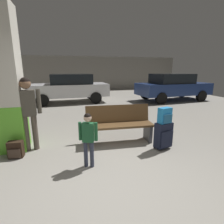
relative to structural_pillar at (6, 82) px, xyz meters
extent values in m
cube|color=gray|center=(1.87, 2.16, -1.54)|extent=(18.00, 18.00, 0.10)
cube|color=gray|center=(1.87, 11.02, -0.09)|extent=(18.00, 0.12, 2.80)
cube|color=#66C633|center=(0.00, 0.00, -0.99)|extent=(0.57, 0.57, 1.00)
cube|color=silver|center=(0.00, 0.00, 0.51)|extent=(0.56, 0.56, 2.01)
cube|color=brown|center=(2.39, -0.26, -1.05)|extent=(1.62, 0.53, 0.05)
cube|color=brown|center=(2.41, -0.01, -0.82)|extent=(1.60, 0.20, 0.42)
cube|color=#4C4C51|center=(1.68, -0.22, -1.28)|extent=(0.10, 0.40, 0.41)
cube|color=#4C4C51|center=(3.11, -0.30, -1.28)|extent=(0.10, 0.40, 0.41)
cube|color=#191E33|center=(3.23, -0.82, -1.17)|extent=(0.42, 0.29, 0.56)
cube|color=#191E33|center=(3.26, -0.93, -1.23)|extent=(0.34, 0.11, 0.36)
cube|color=#A5A5AA|center=(3.21, -0.74, -0.90)|extent=(0.14, 0.06, 0.02)
cylinder|color=black|center=(3.06, -0.78, -1.47)|extent=(0.03, 0.05, 0.04)
cylinder|color=black|center=(3.37, -0.70, -1.47)|extent=(0.03, 0.05, 0.04)
cube|color=#268CD8|center=(3.23, -0.82, -0.72)|extent=(0.31, 0.23, 0.34)
cube|color=#23608E|center=(3.26, -0.91, -0.77)|extent=(0.23, 0.09, 0.19)
cylinder|color=black|center=(3.23, -0.82, -0.56)|extent=(0.06, 0.04, 0.02)
cylinder|color=#33384C|center=(1.58, -1.19, -1.25)|extent=(0.07, 0.07, 0.49)
cylinder|color=#33384C|center=(1.48, -1.15, -1.25)|extent=(0.07, 0.07, 0.49)
cube|color=#1E5933|center=(1.53, -1.17, -0.83)|extent=(0.23, 0.18, 0.35)
cylinder|color=#1E5933|center=(1.67, -1.22, -0.81)|extent=(0.06, 0.06, 0.33)
cylinder|color=#1E5933|center=(1.40, -1.12, -0.81)|extent=(0.06, 0.06, 0.33)
sphere|color=beige|center=(1.53, -1.17, -0.56)|extent=(0.14, 0.14, 0.14)
sphere|color=black|center=(1.53, -1.17, -0.54)|extent=(0.13, 0.13, 0.13)
cylinder|color=red|center=(1.50, -1.05, -0.81)|extent=(0.06, 0.06, 0.10)
cylinder|color=red|center=(1.50, -1.05, -0.73)|extent=(0.01, 0.01, 0.06)
cylinder|color=brown|center=(0.47, -0.14, -1.10)|extent=(0.12, 0.12, 0.78)
cylinder|color=brown|center=(0.30, -0.16, -1.10)|extent=(0.12, 0.12, 0.78)
cube|color=#4C473D|center=(0.39, -0.15, -0.44)|extent=(0.33, 0.22, 0.55)
cylinder|color=#4C473D|center=(0.61, -0.13, -0.41)|extent=(0.09, 0.09, 0.52)
cylinder|color=#4C473D|center=(0.16, -0.17, -0.41)|extent=(0.09, 0.09, 0.52)
sphere|color=brown|center=(0.39, -0.15, -0.03)|extent=(0.22, 0.22, 0.22)
sphere|color=black|center=(0.39, -0.15, 0.00)|extent=(0.20, 0.20, 0.20)
cube|color=black|center=(0.14, -0.45, -1.32)|extent=(0.29, 0.19, 0.34)
cube|color=#423328|center=(0.13, -0.55, -1.37)|extent=(0.23, 0.05, 0.19)
cylinder|color=black|center=(0.14, -0.45, -1.16)|extent=(0.06, 0.03, 0.02)
cube|color=navy|center=(7.08, 4.78, -0.82)|extent=(4.22, 2.00, 0.64)
cube|color=black|center=(6.93, 4.77, -0.24)|extent=(2.21, 1.69, 0.52)
cylinder|color=black|center=(8.31, 5.68, -1.19)|extent=(0.61, 0.24, 0.60)
cylinder|color=black|center=(8.43, 4.08, -1.19)|extent=(0.61, 0.24, 0.60)
cylinder|color=black|center=(5.72, 5.48, -1.19)|extent=(0.61, 0.24, 0.60)
cylinder|color=black|center=(5.84, 3.89, -1.19)|extent=(0.61, 0.24, 0.60)
cube|color=silver|center=(1.28, 5.63, -0.82)|extent=(4.17, 1.88, 0.64)
cube|color=black|center=(1.43, 5.63, -0.24)|extent=(2.17, 1.63, 0.52)
cylinder|color=black|center=(0.02, 4.77, -1.19)|extent=(0.61, 0.23, 0.60)
cylinder|color=black|center=(-0.05, 6.37, -1.19)|extent=(0.61, 0.23, 0.60)
cylinder|color=black|center=(2.62, 4.89, -1.19)|extent=(0.61, 0.23, 0.60)
cylinder|color=black|center=(2.55, 6.49, -1.19)|extent=(0.61, 0.23, 0.60)
camera|label=1|loc=(1.23, -4.10, 0.25)|focal=28.11mm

